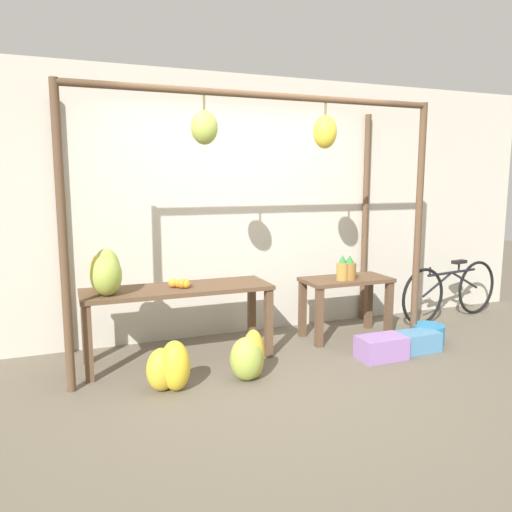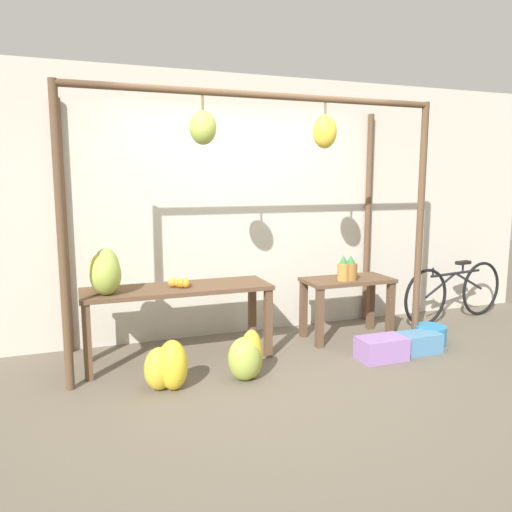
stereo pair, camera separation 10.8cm
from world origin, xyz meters
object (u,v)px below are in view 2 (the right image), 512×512
orange_pile (180,283)px  fruit_crate_purple (419,342)px  banana_pile_on_table (105,273)px  blue_bucket (430,335)px  fruit_crate_white (381,348)px  pineapple_cluster (348,270)px  parked_bicycle (455,292)px  banana_pile_ground_right (247,357)px  banana_pile_ground_left (167,367)px

orange_pile → fruit_crate_purple: (2.26, -0.59, -0.65)m
banana_pile_on_table → blue_bucket: size_ratio=1.58×
fruit_crate_white → fruit_crate_purple: size_ratio=1.11×
banana_pile_on_table → pineapple_cluster: bearing=0.2°
banana_pile_on_table → fruit_crate_white: bearing=-14.0°
parked_bicycle → fruit_crate_purple: 1.41m
orange_pile → blue_bucket: (2.52, -0.44, -0.65)m
fruit_crate_white → fruit_crate_purple: fruit_crate_white is taller
banana_pile_on_table → banana_pile_ground_right: (1.10, -0.63, -0.69)m
banana_pile_ground_right → fruit_crate_white: (1.36, 0.02, -0.09)m
orange_pile → fruit_crate_purple: orange_pile is taller
banana_pile_on_table → banana_pile_ground_right: banana_pile_on_table is taller
blue_bucket → parked_bicycle: parked_bicycle is taller
banana_pile_ground_right → fruit_crate_purple: banana_pile_ground_right is taller
banana_pile_ground_left → pineapple_cluster: bearing=16.8°
pineapple_cluster → fruit_crate_white: pineapple_cluster is taller
blue_bucket → banana_pile_ground_right: bearing=-174.0°
blue_bucket → fruit_crate_purple: 0.30m
pineapple_cluster → blue_bucket: size_ratio=0.83×
banana_pile_ground_right → blue_bucket: size_ratio=1.33×
pineapple_cluster → banana_pile_ground_left: 2.19m
banana_pile_ground_left → banana_pile_ground_right: bearing=-2.4°
orange_pile → banana_pile_ground_left: (-0.25, -0.63, -0.55)m
parked_bicycle → fruit_crate_purple: bearing=-144.9°
parked_bicycle → pineapple_cluster: bearing=-172.0°
parked_bicycle → banana_pile_ground_right: bearing=-163.7°
fruit_crate_white → parked_bicycle: parked_bicycle is taller
pineapple_cluster → banana_pile_ground_right: size_ratio=0.62×
orange_pile → parked_bicycle: size_ratio=0.12×
banana_pile_ground_left → fruit_crate_purple: 2.51m
banana_pile_ground_left → fruit_crate_purple: (2.51, 0.04, -0.10)m
banana_pile_on_table → orange_pile: bearing=2.1°
banana_pile_on_table → pineapple_cluster: size_ratio=1.91×
banana_pile_on_table → pineapple_cluster: (2.44, 0.01, -0.12)m
pineapple_cluster → fruit_crate_purple: size_ratio=0.66×
pineapple_cluster → parked_bicycle: 1.69m
fruit_crate_purple → banana_pile_on_table: bearing=169.1°
fruit_crate_purple → pineapple_cluster: bearing=130.2°
banana_pile_ground_left → fruit_crate_purple: bearing=0.9°
banana_pile_on_table → blue_bucket: bearing=-7.4°
blue_bucket → orange_pile: bearing=170.2°
banana_pile_ground_right → fruit_crate_white: banana_pile_ground_right is taller
banana_pile_ground_right → fruit_crate_white: bearing=0.7°
pineapple_cluster → parked_bicycle: bearing=8.0°
fruit_crate_white → orange_pile: bearing=160.4°
orange_pile → blue_bucket: orange_pile is taller
orange_pile → fruit_crate_white: size_ratio=0.44×
banana_pile_ground_left → parked_bicycle: size_ratio=0.25×
orange_pile → blue_bucket: 2.64m
pineapple_cluster → fruit_crate_white: size_ratio=0.59×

